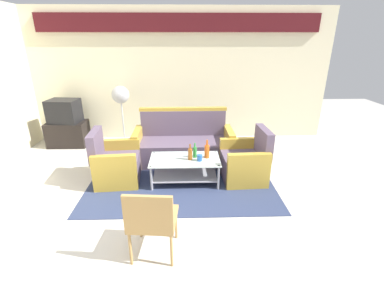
{
  "coord_description": "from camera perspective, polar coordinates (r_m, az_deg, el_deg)",
  "views": [
    {
      "loc": [
        0.09,
        -3.0,
        2.2
      ],
      "look_at": [
        0.2,
        0.89,
        0.65
      ],
      "focal_mm": 25.2,
      "sensor_mm": 36.0,
      "label": 1
    }
  ],
  "objects": [
    {
      "name": "tv_stand",
      "position": [
        6.39,
        -24.73,
        2.0
      ],
      "size": [
        0.8,
        0.5,
        0.52
      ],
      "primitive_type": "cube",
      "color": "black",
      "rests_on": "ground"
    },
    {
      "name": "rug",
      "position": [
        4.55,
        -2.3,
        -7.12
      ],
      "size": [
        2.93,
        2.17,
        0.01
      ],
      "primitive_type": "cube",
      "color": "#2D3856",
      "rests_on": "ground"
    },
    {
      "name": "couch",
      "position": [
        5.04,
        -1.79,
        -0.23
      ],
      "size": [
        1.81,
        0.75,
        0.96
      ],
      "rotation": [
        0.0,
        0.0,
        3.15
      ],
      "color": "#5B4C60",
      "rests_on": "rug"
    },
    {
      "name": "pedestal_fan",
      "position": [
        5.87,
        -14.84,
        9.35
      ],
      "size": [
        0.36,
        0.36,
        1.27
      ],
      "color": "#2D2D33",
      "rests_on": "ground"
    },
    {
      "name": "wall_back",
      "position": [
        6.1,
        -2.56,
        14.87
      ],
      "size": [
        6.52,
        0.19,
        2.8
      ],
      "color": "beige",
      "rests_on": "ground"
    },
    {
      "name": "bottle_green",
      "position": [
        4.28,
        0.6,
        -1.68
      ],
      "size": [
        0.06,
        0.06,
        0.24
      ],
      "color": "#2D8C38",
      "rests_on": "coffee_table"
    },
    {
      "name": "ground_plane",
      "position": [
        3.72,
        -2.76,
        -14.55
      ],
      "size": [
        14.0,
        14.0,
        0.0
      ],
      "primitive_type": "plane",
      "color": "beige"
    },
    {
      "name": "wicker_chair",
      "position": [
        2.85,
        -8.55,
        -15.27
      ],
      "size": [
        0.52,
        0.52,
        0.84
      ],
      "rotation": [
        0.0,
        0.0,
        -0.08
      ],
      "color": "#AD844C",
      "rests_on": "ground"
    },
    {
      "name": "television",
      "position": [
        6.26,
        -25.44,
        6.32
      ],
      "size": [
        0.65,
        0.51,
        0.48
      ],
      "rotation": [
        0.0,
        0.0,
        3.03
      ],
      "color": "black",
      "rests_on": "tv_stand"
    },
    {
      "name": "armchair_right",
      "position": [
        4.5,
        11.19,
        -3.86
      ],
      "size": [
        0.73,
        0.79,
        0.85
      ],
      "rotation": [
        0.0,
        0.0,
        1.62
      ],
      "color": "#5B4C60",
      "rests_on": "rug"
    },
    {
      "name": "bottle_orange",
      "position": [
        4.26,
        3.17,
        -1.49
      ],
      "size": [
        0.08,
        0.08,
        0.3
      ],
      "color": "#D85919",
      "rests_on": "coffee_table"
    },
    {
      "name": "armchair_left",
      "position": [
        4.53,
        -15.82,
        -4.15
      ],
      "size": [
        0.75,
        0.81,
        0.85
      ],
      "rotation": [
        0.0,
        0.0,
        -1.5
      ],
      "color": "#5B4C60",
      "rests_on": "rug"
    },
    {
      "name": "bottle_brown",
      "position": [
        4.19,
        -0.4,
        -2.09
      ],
      "size": [
        0.07,
        0.07,
        0.26
      ],
      "color": "brown",
      "rests_on": "coffee_table"
    },
    {
      "name": "coffee_table",
      "position": [
        4.32,
        -1.51,
        -4.83
      ],
      "size": [
        1.1,
        0.6,
        0.4
      ],
      "color": "silver",
      "rests_on": "rug"
    },
    {
      "name": "cup",
      "position": [
        4.17,
        1.62,
        -2.93
      ],
      "size": [
        0.08,
        0.08,
        0.1
      ],
      "primitive_type": "cylinder",
      "color": "#2659A5",
      "rests_on": "coffee_table"
    }
  ]
}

